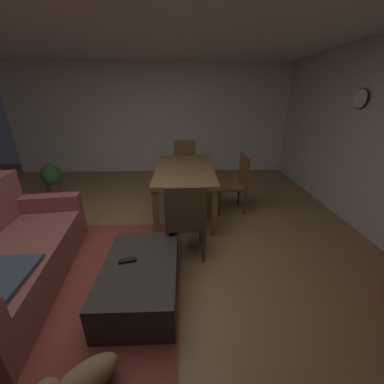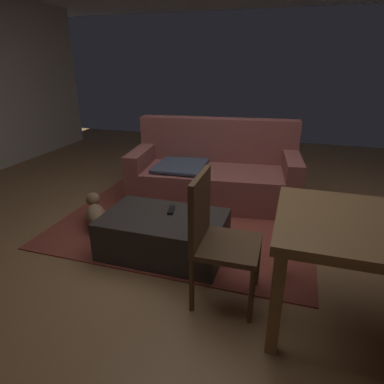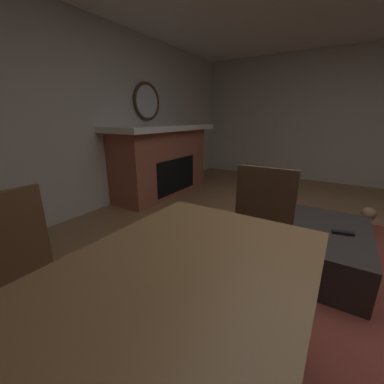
# 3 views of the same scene
# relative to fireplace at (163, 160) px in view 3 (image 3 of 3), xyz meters

# --- Properties ---
(floor) EXTENTS (9.02, 9.02, 0.00)m
(floor) POSITION_rel_fireplace_xyz_m (1.33, 2.82, -0.58)
(floor) COLOR olive
(wall_back_fireplace_side) EXTENTS (7.92, 0.12, 2.50)m
(wall_back_fireplace_side) POSITION_rel_fireplace_xyz_m (1.33, -0.38, 0.67)
(wall_back_fireplace_side) COLOR beige
(wall_back_fireplace_side) RESTS_ON ground
(wall_left) EXTENTS (0.12, 6.79, 2.50)m
(wall_left) POSITION_rel_fireplace_xyz_m (-2.43, 2.82, 0.67)
(wall_left) COLOR beige
(wall_left) RESTS_ON ground
(fireplace) EXTENTS (2.07, 0.76, 1.15)m
(fireplace) POSITION_rel_fireplace_xyz_m (0.00, 0.00, 0.00)
(fireplace) COLOR #9E5642
(fireplace) RESTS_ON ground
(round_wall_mirror) EXTENTS (0.61, 0.05, 0.61)m
(round_wall_mirror) POSITION_rel_fireplace_xyz_m (0.00, -0.29, 0.94)
(round_wall_mirror) COLOR #4C331E
(ottoman_coffee_table) EXTENTS (1.06, 0.67, 0.36)m
(ottoman_coffee_table) POSITION_rel_fireplace_xyz_m (0.99, 2.57, -0.40)
(ottoman_coffee_table) COLOR #2D2826
(ottoman_coffee_table) RESTS_ON ground
(tv_remote) EXTENTS (0.09, 0.17, 0.02)m
(tv_remote) POSITION_rel_fireplace_xyz_m (1.02, 2.69, -0.21)
(tv_remote) COLOR black
(tv_remote) RESTS_ON ottoman_coffee_table
(dining_table) EXTENTS (1.68, 0.89, 0.74)m
(dining_table) POSITION_rel_fireplace_xyz_m (2.78, 2.14, 0.08)
(dining_table) COLOR brown
(dining_table) RESTS_ON ground
(dining_chair_south) EXTENTS (0.45, 0.45, 0.93)m
(dining_chair_south) POSITION_rel_fireplace_xyz_m (2.79, 1.30, -0.06)
(dining_chair_south) COLOR brown
(dining_chair_south) RESTS_ON ground
(dining_chair_west) EXTENTS (0.45, 0.45, 0.93)m
(dining_chair_west) POSITION_rel_fireplace_xyz_m (1.55, 2.14, -0.06)
(dining_chair_west) COLOR #513823
(dining_chair_west) RESTS_ON ground
(small_dog) EXTENTS (0.42, 0.45, 0.28)m
(small_dog) POSITION_rel_fireplace_xyz_m (0.15, 2.81, -0.42)
(small_dog) COLOR #8C6B4C
(small_dog) RESTS_ON ground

